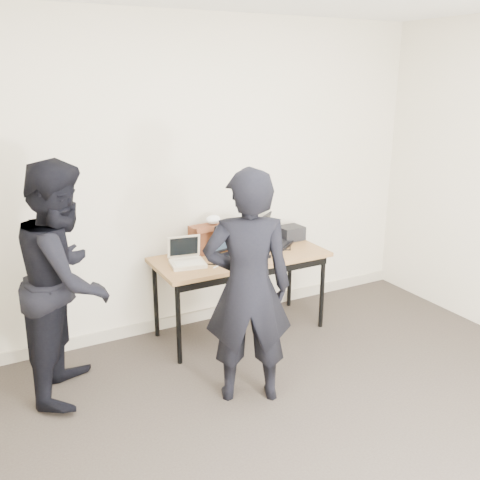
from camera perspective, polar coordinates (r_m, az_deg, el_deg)
room at (r=2.81m, az=13.70°, el=-1.10°), size 4.60×4.60×2.80m
desk at (r=4.61m, az=0.11°, el=-2.37°), size 1.50×0.65×0.72m
laptop_beige at (r=4.39m, az=-5.70°, el=-2.06°), size 0.31×0.31×0.22m
laptop_center at (r=4.54m, az=-0.18°, el=-1.02°), size 0.45×0.44×0.29m
laptop_right at (r=4.92m, az=3.37°, el=0.33°), size 0.48×0.48×0.26m
leather_satchel at (r=4.67m, az=-3.15°, el=0.27°), size 0.38×0.21×0.25m
tissue at (r=4.64m, az=-2.87°, el=2.19°), size 0.15×0.12×0.08m
equipment_box at (r=5.03m, az=5.42°, el=0.74°), size 0.23×0.20×0.13m
power_brick at (r=4.35m, az=-1.41°, el=-2.57°), size 0.08×0.06×0.03m
cables at (r=4.61m, az=0.61°, el=-1.53°), size 1.16×0.43×0.01m
person_typist at (r=3.62m, az=0.85°, el=-5.15°), size 0.71×0.60×1.66m
person_observer at (r=3.91m, az=-18.11°, el=-4.07°), size 0.92×1.01×1.69m
baseboard at (r=5.06m, az=-4.39°, el=-8.04°), size 4.50×0.03×0.10m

